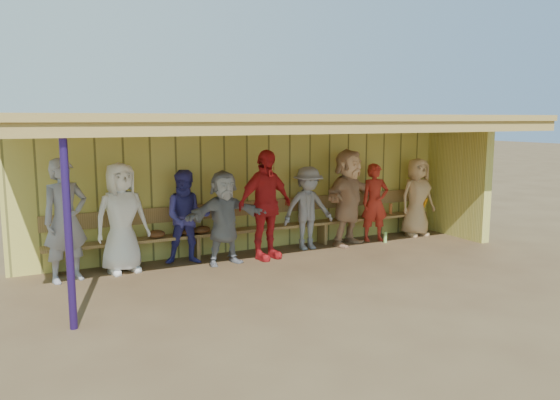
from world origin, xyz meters
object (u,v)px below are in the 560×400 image
(player_a, at_px, (65,220))
(player_d, at_px, (265,205))
(player_g, at_px, (375,203))
(player_e, at_px, (308,208))
(player_b, at_px, (121,218))
(player_extra, at_px, (224,218))
(player_f, at_px, (348,197))
(bench, at_px, (261,222))
(player_c, at_px, (187,217))
(player_h, at_px, (417,197))

(player_a, relative_size, player_d, 0.97)
(player_a, relative_size, player_g, 1.20)
(player_d, distance_m, player_g, 2.59)
(player_e, bearing_deg, player_b, -177.35)
(player_d, xyz_separation_m, player_extra, (-0.76, -0.00, -0.16))
(player_a, bearing_deg, player_e, -15.86)
(player_b, height_order, player_e, player_b)
(player_f, relative_size, bench, 0.25)
(player_e, bearing_deg, player_c, -177.80)
(player_f, height_order, player_extra, player_f)
(player_f, distance_m, player_extra, 2.67)
(player_b, distance_m, bench, 2.65)
(player_c, bearing_deg, player_a, -160.29)
(player_a, height_order, bench, player_a)
(player_h, height_order, bench, player_h)
(player_a, relative_size, player_e, 1.20)
(player_g, bearing_deg, player_extra, -162.09)
(player_a, distance_m, player_d, 3.24)
(player_c, bearing_deg, player_b, -163.28)
(player_f, height_order, player_g, player_f)
(player_c, relative_size, player_f, 0.86)
(player_b, distance_m, player_e, 3.42)
(player_f, bearing_deg, player_g, -20.10)
(player_f, xyz_separation_m, player_h, (1.75, 0.05, -0.12))
(player_e, relative_size, player_extra, 0.98)
(bench, bearing_deg, player_f, -12.04)
(player_b, height_order, player_d, player_d)
(player_e, relative_size, bench, 0.20)
(player_a, xyz_separation_m, player_g, (5.80, 0.15, -0.16))
(player_e, xyz_separation_m, player_extra, (-1.79, -0.30, 0.02))
(player_c, height_order, player_extra, player_c)
(player_c, relative_size, player_extra, 1.00)
(player_c, xyz_separation_m, player_f, (3.20, -0.05, 0.14))
(player_a, xyz_separation_m, player_f, (5.13, 0.09, 0.00))
(player_a, relative_size, bench, 0.25)
(player_d, distance_m, player_e, 1.08)
(player_d, xyz_separation_m, player_f, (1.89, 0.24, -0.02))
(player_b, bearing_deg, player_f, -11.46)
(player_a, height_order, player_h, player_a)
(player_a, xyz_separation_m, player_b, (0.84, 0.12, -0.05))
(player_extra, height_order, bench, player_extra)
(player_h, bearing_deg, player_b, -178.04)
(player_f, bearing_deg, player_extra, 160.52)
(player_a, height_order, player_f, player_f)
(player_d, bearing_deg, player_b, 159.18)
(player_a, xyz_separation_m, player_e, (4.26, 0.15, -0.15))
(player_e, xyz_separation_m, player_f, (0.87, -0.05, 0.15))
(player_extra, bearing_deg, player_d, -3.17)
(player_extra, bearing_deg, bench, 28.75)
(player_a, xyz_separation_m, player_d, (3.24, -0.15, 0.02))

